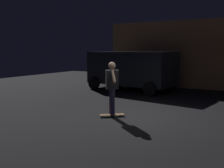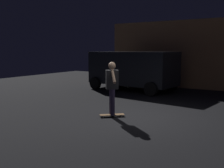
# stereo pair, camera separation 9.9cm
# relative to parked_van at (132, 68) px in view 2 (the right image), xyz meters

# --- Properties ---
(ground_plane) EXTENTS (28.00, 28.00, 0.00)m
(ground_plane) POSITION_rel_parked_van_xyz_m (2.91, -5.07, -1.16)
(ground_plane) COLOR black
(low_building) EXTENTS (10.28, 4.03, 3.77)m
(low_building) POSITION_rel_parked_van_xyz_m (2.77, 4.18, 0.72)
(low_building) COLOR tan
(low_building) RESTS_ON ground_plane
(parked_van) EXTENTS (4.82, 2.77, 2.03)m
(parked_van) POSITION_rel_parked_van_xyz_m (0.00, 0.00, 0.00)
(parked_van) COLOR black
(parked_van) RESTS_ON ground_plane
(skateboard_ridden) EXTENTS (0.72, 0.66, 0.07)m
(skateboard_ridden) POSITION_rel_parked_van_xyz_m (2.04, -5.42, -1.11)
(skateboard_ridden) COLOR olive
(skateboard_ridden) RESTS_ON ground_plane
(skater) EXTENTS (0.71, 0.80, 1.67)m
(skater) POSITION_rel_parked_van_xyz_m (2.04, -5.42, -0.12)
(skater) COLOR #382D4C
(skater) RESTS_ON skateboard_ridden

